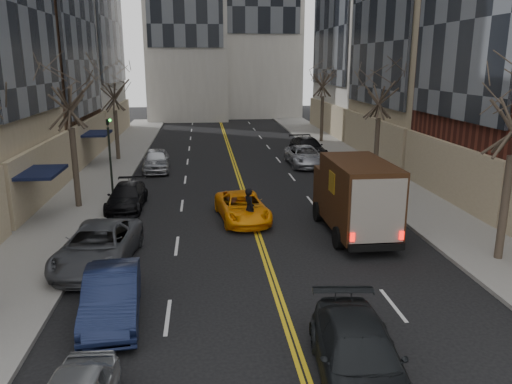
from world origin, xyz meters
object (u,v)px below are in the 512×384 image
(taxi, at_px, (242,207))
(pedestrian, at_px, (249,208))
(ups_truck, at_px, (355,197))
(observer_sedan, at_px, (359,357))

(taxi, xyz_separation_m, pedestrian, (0.22, -1.22, 0.30))
(ups_truck, xyz_separation_m, pedestrian, (-4.48, 1.34, -0.76))
(ups_truck, height_order, observer_sedan, ups_truck)
(taxi, bearing_deg, pedestrian, -86.44)
(pedestrian, bearing_deg, observer_sedan, 168.89)
(observer_sedan, relative_size, taxi, 1.09)
(observer_sedan, relative_size, pedestrian, 2.69)
(taxi, bearing_deg, observer_sedan, -89.15)
(ups_truck, distance_m, observer_sedan, 10.78)
(ups_truck, relative_size, observer_sedan, 1.22)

